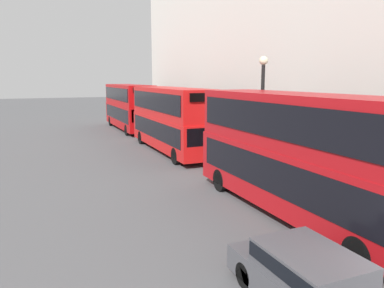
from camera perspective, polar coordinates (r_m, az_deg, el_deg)
name	(u,v)px	position (r m, az deg, el deg)	size (l,w,h in m)	color
bus_leading	(300,151)	(14.00, 16.11, -0.97)	(2.59, 11.09, 4.51)	#A80F14
bus_second_in_queue	(172,117)	(25.84, -3.14, 4.15)	(2.59, 10.88, 4.41)	red
bus_third_in_queue	(129,105)	(37.66, -9.60, 5.87)	(2.59, 10.81, 4.43)	#B20C0F
car_dark_sedan	(311,279)	(9.07, 17.67, -19.06)	(1.89, 4.25, 1.34)	#47474C
street_lamp	(262,103)	(19.25, 10.66, 6.14)	(0.44, 0.44, 6.13)	black
pedestrian	(142,119)	(40.83, -7.60, 3.80)	(0.36, 0.36, 1.56)	maroon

